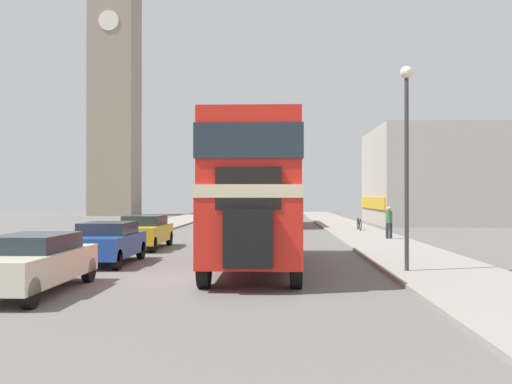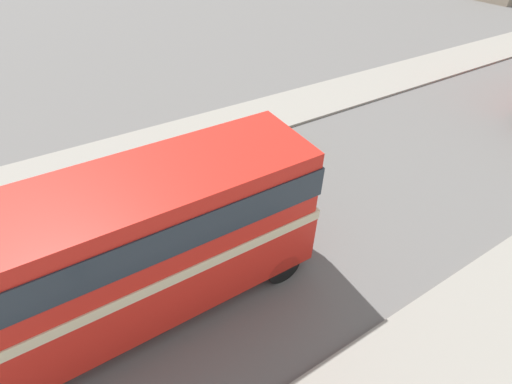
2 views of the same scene
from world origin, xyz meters
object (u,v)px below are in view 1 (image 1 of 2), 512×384
(car_parked_mid, at_px, (107,242))
(double_decker_bus, at_px, (256,185))
(car_parked_near, at_px, (32,262))
(street_lamp, at_px, (407,137))
(church_tower, at_px, (115,53))
(bus_distant, at_px, (274,191))
(pedestrian_walking, at_px, (389,220))
(car_parked_far, at_px, (144,231))
(bicycle_on_pavement, at_px, (359,224))

(car_parked_mid, bearing_deg, double_decker_bus, -8.83)
(double_decker_bus, distance_m, car_parked_near, 7.25)
(car_parked_mid, height_order, street_lamp, street_lamp)
(car_parked_mid, bearing_deg, church_tower, 105.75)
(double_decker_bus, relative_size, bus_distant, 0.90)
(car_parked_mid, height_order, pedestrian_walking, pedestrian_walking)
(car_parked_far, height_order, church_tower, church_tower)
(pedestrian_walking, height_order, bicycle_on_pavement, pedestrian_walking)
(bus_distant, xyz_separation_m, car_parked_mid, (-5.40, -24.20, -1.85))
(street_lamp, bearing_deg, car_parked_far, 140.68)
(pedestrian_walking, xyz_separation_m, bicycle_on_pavement, (-0.48, 6.94, -0.54))
(double_decker_bus, height_order, bus_distant, double_decker_bus)
(double_decker_bus, distance_m, car_parked_mid, 5.37)
(pedestrian_walking, bearing_deg, bus_distant, 112.17)
(car_parked_far, bearing_deg, double_decker_bus, -51.22)
(bicycle_on_pavement, relative_size, street_lamp, 0.30)
(car_parked_near, bearing_deg, double_decker_bus, 44.22)
(car_parked_near, height_order, pedestrian_walking, pedestrian_walking)
(double_decker_bus, distance_m, bicycle_on_pavement, 18.69)
(car_parked_mid, relative_size, bicycle_on_pavement, 2.24)
(pedestrian_walking, bearing_deg, car_parked_mid, -138.42)
(bicycle_on_pavement, bearing_deg, car_parked_near, -115.55)
(car_parked_far, height_order, pedestrian_walking, pedestrian_walking)
(car_parked_near, relative_size, church_tower, 0.12)
(car_parked_mid, relative_size, church_tower, 0.11)
(car_parked_near, distance_m, church_tower, 56.07)
(car_parked_near, height_order, bicycle_on_pavement, car_parked_near)
(car_parked_mid, distance_m, church_tower, 50.94)
(pedestrian_walking, distance_m, street_lamp, 12.65)
(bicycle_on_pavement, bearing_deg, church_tower, 129.22)
(bus_distant, distance_m, street_lamp, 26.76)
(street_lamp, bearing_deg, bicycle_on_pavement, 85.85)
(double_decker_bus, xyz_separation_m, car_parked_mid, (-4.97, 0.77, -1.88))
(double_decker_bus, height_order, bicycle_on_pavement, double_decker_bus)
(car_parked_mid, bearing_deg, car_parked_near, -90.50)
(bus_distant, bearing_deg, street_lamp, -81.51)
(double_decker_bus, bearing_deg, street_lamp, -18.37)
(car_parked_mid, bearing_deg, bus_distant, 77.43)
(street_lamp, bearing_deg, bus_distant, 98.49)
(bus_distant, xyz_separation_m, church_tower, (-18.34, 21.68, 16.08))
(car_parked_near, height_order, street_lamp, street_lamp)
(bicycle_on_pavement, height_order, street_lamp, street_lamp)
(bus_distant, xyz_separation_m, pedestrian_walking, (5.81, -14.26, -1.55))
(bus_distant, height_order, car_parked_far, bus_distant)
(car_parked_near, xyz_separation_m, bicycle_on_pavement, (10.77, 22.54, -0.24))
(street_lamp, bearing_deg, car_parked_near, -159.94)
(car_parked_mid, distance_m, car_parked_far, 5.46)
(pedestrian_walking, relative_size, street_lamp, 0.27)
(pedestrian_walking, height_order, street_lamp, street_lamp)
(double_decker_bus, bearing_deg, car_parked_mid, 171.17)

